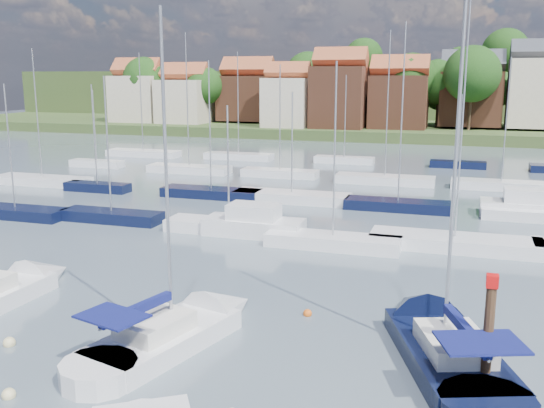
% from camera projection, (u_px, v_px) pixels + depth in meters
% --- Properties ---
extents(ground, '(260.00, 260.00, 0.00)m').
position_uv_depth(ground, '(371.00, 190.00, 59.73)').
color(ground, '#44535D').
rests_on(ground, ground).
extents(sailboat_left, '(3.10, 10.41, 14.08)m').
position_uv_depth(sailboat_left, '(7.00, 291.00, 30.53)').
color(sailboat_left, silver).
rests_on(sailboat_left, ground).
extents(sailboat_centre, '(5.65, 11.22, 14.78)m').
position_uv_depth(sailboat_centre, '(184.00, 330.00, 25.90)').
color(sailboat_centre, silver).
rests_on(sailboat_centre, ground).
extents(sailboat_navy, '(7.18, 12.53, 16.82)m').
position_uv_depth(sailboat_navy, '(436.00, 340.00, 24.94)').
color(sailboat_navy, black).
rests_on(sailboat_navy, ground).
extents(timber_piling, '(0.40, 0.40, 6.66)m').
position_uv_depth(timber_piling, '(486.00, 359.00, 21.16)').
color(timber_piling, '#4C331E').
rests_on(timber_piling, ground).
extents(buoy_b, '(0.49, 0.49, 0.49)m').
position_uv_depth(buoy_b, '(9.00, 397.00, 21.17)').
color(buoy_b, beige).
rests_on(buoy_b, ground).
extents(buoy_c, '(0.52, 0.52, 0.52)m').
position_uv_depth(buoy_c, '(9.00, 345.00, 25.26)').
color(buoy_c, beige).
rests_on(buoy_c, ground).
extents(buoy_e, '(0.41, 0.41, 0.41)m').
position_uv_depth(buoy_e, '(307.00, 315.00, 28.40)').
color(buoy_e, '#D85914').
rests_on(buoy_e, ground).
extents(buoy_h, '(0.42, 0.42, 0.42)m').
position_uv_depth(buoy_h, '(122.00, 345.00, 25.30)').
color(buoy_h, beige).
rests_on(buoy_h, ground).
extents(marina_field, '(79.62, 41.41, 15.93)m').
position_uv_depth(marina_field, '(385.00, 195.00, 54.56)').
color(marina_field, silver).
rests_on(marina_field, ground).
extents(far_shore_town, '(212.46, 90.00, 22.27)m').
position_uv_depth(far_shore_town, '(439.00, 103.00, 144.52)').
color(far_shore_town, '#3F4B25').
rests_on(far_shore_town, ground).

